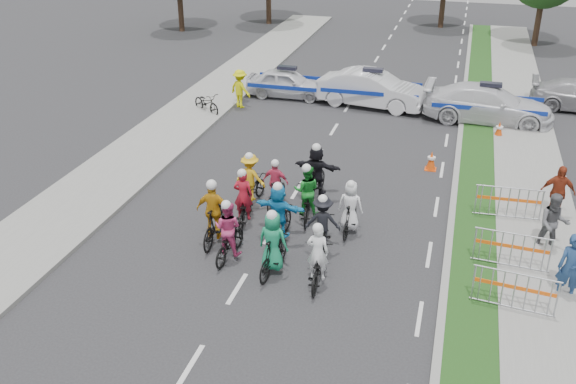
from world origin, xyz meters
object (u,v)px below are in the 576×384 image
(rider_0, at_px, (318,263))
(parked_bike, at_px, (207,103))
(rider_3, at_px, (215,219))
(spectator_1, at_px, (553,223))
(police_car_2, at_px, (488,104))
(cone_1, at_px, (499,130))
(rider_11, at_px, (316,175))
(rider_7, at_px, (350,212))
(rider_5, at_px, (279,216))
(police_car_0, at_px, (287,83))
(spectator_0, at_px, (571,268))
(spectator_2, at_px, (557,193))
(barrier_0, at_px, (514,293))
(police_car_1, at_px, (372,89))
(barrier_1, at_px, (511,252))
(barrier_2, at_px, (508,204))
(rider_2, at_px, (229,236))
(rider_6, at_px, (244,205))
(rider_4, at_px, (323,229))
(rider_1, at_px, (273,249))
(rider_9, at_px, (276,188))
(cone_0, at_px, (431,161))
(marshal_hiviz, at_px, (240,89))
(rider_8, at_px, (307,199))

(rider_0, bearing_deg, parked_bike, -60.26)
(rider_3, bearing_deg, spectator_1, -168.86)
(police_car_2, relative_size, cone_1, 7.73)
(rider_11, bearing_deg, rider_7, 130.79)
(rider_5, bearing_deg, police_car_0, -68.02)
(rider_7, height_order, spectator_0, spectator_0)
(spectator_2, distance_m, barrier_0, 5.53)
(police_car_1, height_order, barrier_1, police_car_1)
(spectator_2, distance_m, barrier_2, 1.53)
(rider_11, xyz_separation_m, barrier_2, (5.97, 0.02, -0.25))
(cone_1, bearing_deg, police_car_1, 155.07)
(rider_2, bearing_deg, rider_11, -104.76)
(rider_6, relative_size, police_car_2, 0.35)
(police_car_1, bearing_deg, rider_0, -167.53)
(rider_4, bearing_deg, rider_1, 45.28)
(rider_0, relative_size, rider_3, 0.90)
(rider_9, xyz_separation_m, cone_0, (4.53, 4.29, -0.31))
(rider_4, xyz_separation_m, police_car_2, (4.44, 12.29, 0.09))
(barrier_0, bearing_deg, barrier_2, 90.00)
(rider_4, height_order, rider_11, rider_11)
(rider_4, bearing_deg, police_car_0, -80.54)
(rider_0, distance_m, rider_7, 2.84)
(spectator_0, relative_size, parked_bike, 1.00)
(police_car_2, distance_m, cone_1, 1.97)
(marshal_hiviz, distance_m, barrier_1, 15.78)
(rider_4, height_order, spectator_2, rider_4)
(rider_6, relative_size, rider_9, 1.12)
(rider_2, relative_size, spectator_1, 1.03)
(rider_2, bearing_deg, parked_bike, -61.17)
(rider_3, height_order, cone_1, rider_3)
(rider_5, height_order, marshal_hiviz, rider_5)
(police_car_1, bearing_deg, cone_0, -145.02)
(cone_0, bearing_deg, cone_1, 58.60)
(marshal_hiviz, height_order, barrier_1, marshal_hiviz)
(rider_8, relative_size, cone_1, 2.73)
(police_car_1, xyz_separation_m, spectator_2, (7.09, -9.24, 0.06))
(marshal_hiviz, bearing_deg, rider_0, 143.55)
(rider_8, bearing_deg, marshal_hiviz, -69.61)
(parked_bike, bearing_deg, marshal_hiviz, -12.46)
(cone_0, bearing_deg, rider_1, -113.82)
(rider_9, distance_m, spectator_1, 8.16)
(police_car_1, relative_size, barrier_0, 2.47)
(rider_3, distance_m, rider_5, 1.82)
(rider_8, distance_m, parked_bike, 10.76)
(rider_11, xyz_separation_m, cone_0, (3.46, 3.29, -0.47))
(rider_5, height_order, spectator_0, rider_5)
(cone_1, bearing_deg, barrier_1, -89.33)
(rider_1, height_order, barrier_0, rider_1)
(rider_7, bearing_deg, spectator_2, -153.80)
(barrier_0, bearing_deg, rider_2, 176.01)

